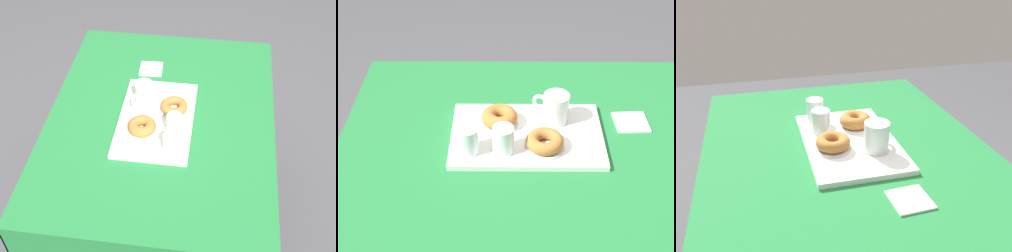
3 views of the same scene
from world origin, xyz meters
The scene contains 11 objects.
ground_plane centered at (0.00, 0.00, 0.00)m, with size 6.00×6.00×0.00m, color #47474C.
dining_table centered at (0.00, 0.00, 0.66)m, with size 1.19×0.93×0.76m.
serving_tray centered at (-0.02, 0.02, 0.77)m, with size 0.46×0.30×0.02m, color white.
tea_mug_left centered at (0.07, 0.08, 0.82)m, with size 0.11×0.09×0.10m.
water_glass_near centered at (-0.19, -0.07, 0.82)m, with size 0.06×0.06×0.08m.
water_glass_far centered at (-0.09, -0.07, 0.82)m, with size 0.06×0.06×0.08m.
donut_plate_left centered at (-0.10, 0.06, 0.78)m, with size 0.12×0.12×0.01m, color silver.
sugar_donut_left centered at (-0.10, 0.06, 0.81)m, with size 0.11×0.11×0.04m, color #A3662D.
donut_plate_right centered at (0.03, -0.05, 0.78)m, with size 0.12×0.12×0.01m, color silver.
sugar_donut_right centered at (0.03, -0.05, 0.80)m, with size 0.11×0.11×0.04m, color #A3662D.
paper_napkin centered at (0.31, 0.09, 0.76)m, with size 0.10×0.10×0.01m, color white.
Camera 1 is at (-1.32, -0.21, 2.05)m, focal length 48.25 mm.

